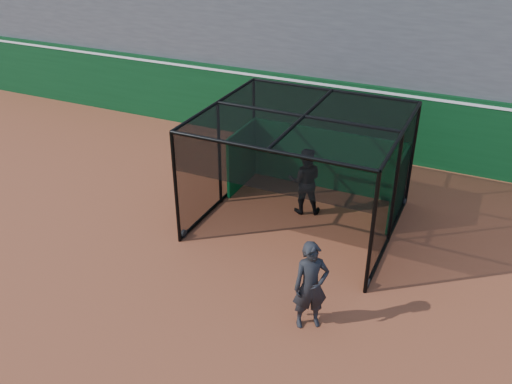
% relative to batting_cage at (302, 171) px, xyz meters
% --- Properties ---
extents(ground, '(120.00, 120.00, 0.00)m').
position_rel_batting_cage_xyz_m(ground, '(-1.08, -3.34, -1.54)').
color(ground, brown).
rests_on(ground, ground).
extents(outfield_wall, '(50.00, 0.50, 2.50)m').
position_rel_batting_cage_xyz_m(outfield_wall, '(-1.08, 5.16, -0.25)').
color(outfield_wall, '#0A3717').
rests_on(outfield_wall, ground).
extents(grandstand, '(50.00, 7.85, 8.95)m').
position_rel_batting_cage_xyz_m(grandstand, '(-1.08, 8.93, 2.94)').
color(grandstand, '#4C4C4F').
rests_on(grandstand, ground).
extents(batting_cage, '(5.05, 4.66, 3.08)m').
position_rel_batting_cage_xyz_m(batting_cage, '(0.00, 0.00, 0.00)').
color(batting_cage, black).
rests_on(batting_cage, ground).
extents(batter, '(1.15, 1.03, 1.95)m').
position_rel_batting_cage_xyz_m(batter, '(-0.08, 0.52, -0.56)').
color(batter, black).
rests_on(batter, ground).
extents(on_deck_player, '(0.88, 0.82, 2.02)m').
position_rel_batting_cage_xyz_m(on_deck_player, '(1.66, -3.83, -0.53)').
color(on_deck_player, black).
rests_on(on_deck_player, ground).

